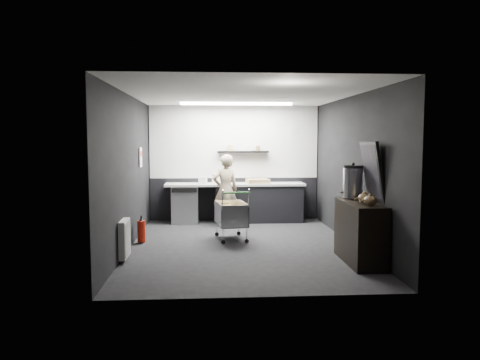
{
  "coord_description": "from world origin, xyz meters",
  "views": [
    {
      "loc": [
        -0.6,
        -8.28,
        1.93
      ],
      "look_at": [
        -0.02,
        0.4,
        1.16
      ],
      "focal_mm": 35.0,
      "sensor_mm": 36.0,
      "label": 1
    }
  ],
  "objects": [
    {
      "name": "wall_left",
      "position": [
        -2.0,
        0.0,
        1.35
      ],
      "size": [
        0.0,
        5.5,
        5.5
      ],
      "primitive_type": "plane",
      "rotation": [
        1.57,
        0.0,
        1.57
      ],
      "color": "black",
      "rests_on": "floor"
    },
    {
      "name": "white_container",
      "position": [
        -0.74,
        2.37,
        0.98
      ],
      "size": [
        0.2,
        0.17,
        0.15
      ],
      "primitive_type": "cube",
      "rotation": [
        0.0,
        0.0,
        -0.24
      ],
      "color": "silver",
      "rests_on": "prep_counter"
    },
    {
      "name": "fire_extinguisher",
      "position": [
        -1.85,
        0.34,
        0.24
      ],
      "size": [
        0.15,
        0.15,
        0.49
      ],
      "color": "#B61B0C",
      "rests_on": "floor"
    },
    {
      "name": "dado_panel",
      "position": [
        0.0,
        2.73,
        0.5
      ],
      "size": [
        3.95,
        0.02,
        1.0
      ],
      "primitive_type": "cube",
      "color": "black",
      "rests_on": "wall_back"
    },
    {
      "name": "sideboard",
      "position": [
        1.75,
        -1.23,
        0.6
      ],
      "size": [
        0.54,
        1.26,
        1.89
      ],
      "color": "black",
      "rests_on": "floor"
    },
    {
      "name": "ceiling_strip",
      "position": [
        0.0,
        1.85,
        2.67
      ],
      "size": [
        2.4,
        0.2,
        0.04
      ],
      "primitive_type": "cube",
      "color": "white",
      "rests_on": "ceiling"
    },
    {
      "name": "floating_shelf",
      "position": [
        0.2,
        2.62,
        1.62
      ],
      "size": [
        1.2,
        0.22,
        0.04
      ],
      "primitive_type": "cube",
      "color": "black",
      "rests_on": "wall_back"
    },
    {
      "name": "wall_right",
      "position": [
        2.0,
        0.0,
        1.35
      ],
      "size": [
        0.0,
        5.5,
        5.5
      ],
      "primitive_type": "plane",
      "rotation": [
        1.57,
        0.0,
        -1.57
      ],
      "color": "black",
      "rests_on": "floor"
    },
    {
      "name": "wall_clock",
      "position": [
        1.4,
        2.72,
        2.15
      ],
      "size": [
        0.2,
        0.03,
        0.2
      ],
      "primitive_type": "cylinder",
      "rotation": [
        1.57,
        0.0,
        0.0
      ],
      "color": "silver",
      "rests_on": "wall_back"
    },
    {
      "name": "poster",
      "position": [
        -1.98,
        1.3,
        1.55
      ],
      "size": [
        0.02,
        0.3,
        0.4
      ],
      "primitive_type": "cube",
      "color": "white",
      "rests_on": "wall_left"
    },
    {
      "name": "shopping_cart",
      "position": [
        -0.18,
        0.54,
        0.46
      ],
      "size": [
        0.64,
        0.95,
        0.97
      ],
      "color": "silver",
      "rests_on": "floor"
    },
    {
      "name": "cardboard_box",
      "position": [
        0.52,
        2.37,
        0.95
      ],
      "size": [
        0.55,
        0.45,
        0.1
      ],
      "primitive_type": "cube",
      "rotation": [
        0.0,
        0.0,
        0.15
      ],
      "color": "tan",
      "rests_on": "prep_counter"
    },
    {
      "name": "pink_tub",
      "position": [
        -0.42,
        2.42,
        1.01
      ],
      "size": [
        0.23,
        0.23,
        0.23
      ],
      "primitive_type": "cylinder",
      "color": "white",
      "rests_on": "prep_counter"
    },
    {
      "name": "wall_front",
      "position": [
        0.0,
        -2.75,
        1.35
      ],
      "size": [
        5.5,
        0.0,
        5.5
      ],
      "primitive_type": "plane",
      "rotation": [
        -1.57,
        0.0,
        0.0
      ],
      "color": "black",
      "rests_on": "floor"
    },
    {
      "name": "radiator",
      "position": [
        -1.94,
        -0.9,
        0.35
      ],
      "size": [
        0.1,
        0.5,
        0.6
      ],
      "primitive_type": "cube",
      "color": "silver",
      "rests_on": "wall_left"
    },
    {
      "name": "person",
      "position": [
        -0.24,
        1.97,
        0.79
      ],
      "size": [
        0.65,
        0.51,
        1.58
      ],
      "primitive_type": "imported",
      "rotation": [
        0.0,
        0.0,
        3.39
      ],
      "color": "beige",
      "rests_on": "floor"
    },
    {
      "name": "ceiling",
      "position": [
        0.0,
        0.0,
        2.7
      ],
      "size": [
        5.5,
        5.5,
        0.0
      ],
      "primitive_type": "plane",
      "rotation": [
        3.14,
        0.0,
        0.0
      ],
      "color": "white",
      "rests_on": "wall_back"
    },
    {
      "name": "poster_red_band",
      "position": [
        -1.98,
        1.3,
        1.62
      ],
      "size": [
        0.02,
        0.22,
        0.1
      ],
      "primitive_type": "cube",
      "color": "red",
      "rests_on": "poster"
    },
    {
      "name": "kitchen_wall_panel",
      "position": [
        0.0,
        2.73,
        1.85
      ],
      "size": [
        3.95,
        0.02,
        1.7
      ],
      "primitive_type": "cube",
      "color": "silver",
      "rests_on": "wall_back"
    },
    {
      "name": "wall_back",
      "position": [
        0.0,
        2.75,
        1.35
      ],
      "size": [
        5.5,
        0.0,
        5.5
      ],
      "primitive_type": "plane",
      "rotation": [
        1.57,
        0.0,
        0.0
      ],
      "color": "black",
      "rests_on": "floor"
    },
    {
      "name": "floor",
      "position": [
        0.0,
        0.0,
        0.0
      ],
      "size": [
        5.5,
        5.5,
        0.0
      ],
      "primitive_type": "plane",
      "color": "black",
      "rests_on": "ground"
    },
    {
      "name": "prep_counter",
      "position": [
        0.14,
        2.42,
        0.46
      ],
      "size": [
        3.2,
        0.61,
        0.9
      ],
      "color": "black",
      "rests_on": "floor"
    }
  ]
}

